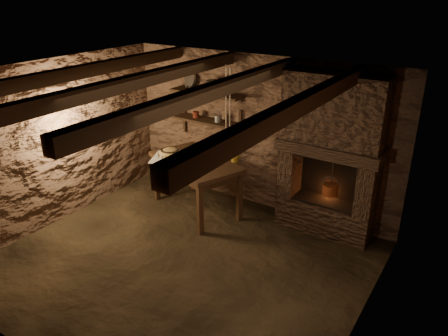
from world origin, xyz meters
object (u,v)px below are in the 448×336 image
Objects in this scene: stoneware_jug at (235,151)px; wooden_bowl at (170,152)px; work_table at (196,183)px; iron_stockpot at (214,88)px; red_pot at (331,189)px.

wooden_bowl is (-1.01, -0.31, -0.13)m from stoneware_jug.
wooden_bowl is (-0.47, -0.03, 0.43)m from work_table.
iron_stockpot is (-0.02, 0.56, 1.40)m from work_table.
iron_stockpot is at bearing 114.29° from work_table.
iron_stockpot is 0.43× the size of red_pot.
work_table is 4.17× the size of stoneware_jug.
red_pot reaches higher than wooden_bowl.
stoneware_jug is 1.75× the size of iron_stockpot.
stoneware_jug is at bearing -173.70° from red_pot.
work_table is 4.89× the size of wooden_bowl.
work_table is at bearing -87.55° from iron_stockpot.
iron_stockpot is (-0.57, 0.28, 0.84)m from stoneware_jug.
work_table is at bearing -167.69° from red_pot.
work_table is 0.64m from wooden_bowl.
iron_stockpot is 2.34m from red_pot.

